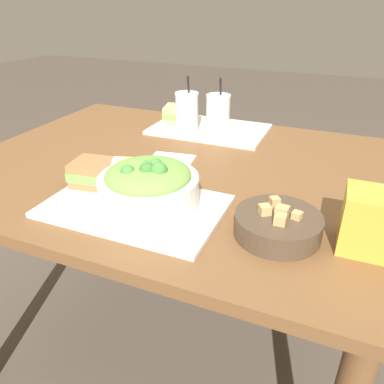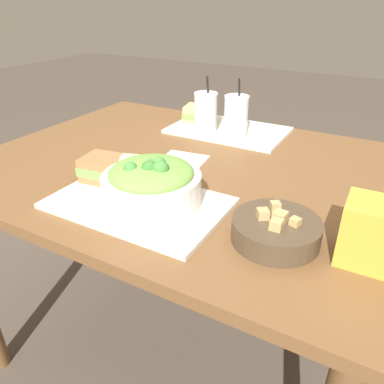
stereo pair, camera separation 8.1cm
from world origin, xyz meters
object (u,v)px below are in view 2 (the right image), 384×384
(sandwich_near, at_px, (105,169))
(chip_bag, at_px, (377,234))
(baguette_near, at_px, (147,170))
(drink_cup_red, at_px, (236,118))
(drink_cup_dark, at_px, (206,113))
(napkin_folded, at_px, (185,159))
(soup_bowl, at_px, (276,229))
(sandwich_far, at_px, (200,114))
(salad_bowl, at_px, (152,183))

(sandwich_near, relative_size, chip_bag, 1.00)
(baguette_near, xyz_separation_m, drink_cup_red, (0.06, 0.45, 0.03))
(drink_cup_dark, bearing_deg, sandwich_near, -95.78)
(baguette_near, xyz_separation_m, chip_bag, (0.55, -0.05, 0.01))
(baguette_near, xyz_separation_m, napkin_folded, (-0.01, 0.21, -0.05))
(baguette_near, distance_m, drink_cup_red, 0.45)
(drink_cup_dark, relative_size, drink_cup_red, 0.98)
(soup_bowl, relative_size, drink_cup_dark, 0.94)
(sandwich_far, xyz_separation_m, chip_bag, (0.67, -0.57, 0.02))
(soup_bowl, relative_size, baguette_near, 1.24)
(sandwich_far, distance_m, drink_cup_red, 0.20)
(napkin_folded, bearing_deg, drink_cup_red, 74.43)
(sandwich_near, height_order, sandwich_far, same)
(chip_bag, distance_m, napkin_folded, 0.62)
(soup_bowl, relative_size, drink_cup_red, 0.92)
(soup_bowl, bearing_deg, napkin_folded, 143.50)
(soup_bowl, bearing_deg, chip_bag, 7.02)
(drink_cup_red, bearing_deg, salad_bowl, -88.22)
(soup_bowl, xyz_separation_m, sandwich_near, (-0.48, 0.03, 0.02))
(salad_bowl, relative_size, napkin_folded, 1.60)
(drink_cup_red, relative_size, napkin_folded, 1.37)
(sandwich_far, relative_size, chip_bag, 1.04)
(baguette_near, distance_m, drink_cup_dark, 0.45)
(sandwich_near, relative_size, sandwich_far, 0.96)
(sandwich_far, height_order, drink_cup_dark, drink_cup_dark)
(drink_cup_dark, distance_m, napkin_folded, 0.25)
(drink_cup_dark, bearing_deg, salad_bowl, -75.91)
(baguette_near, bearing_deg, chip_bag, -111.32)
(sandwich_far, distance_m, chip_bag, 0.89)
(sandwich_far, bearing_deg, chip_bag, -52.37)
(sandwich_near, distance_m, sandwich_far, 0.56)
(salad_bowl, height_order, chip_bag, salad_bowl)
(soup_bowl, bearing_deg, sandwich_far, 129.71)
(soup_bowl, xyz_separation_m, napkin_folded, (-0.38, 0.28, -0.03))
(soup_bowl, distance_m, sandwich_near, 0.48)
(baguette_near, height_order, chip_bag, chip_bag)
(soup_bowl, height_order, chip_bag, chip_bag)
(soup_bowl, relative_size, napkin_folded, 1.26)
(salad_bowl, height_order, drink_cup_red, drink_cup_red)
(sandwich_near, xyz_separation_m, sandwich_far, (-0.02, 0.56, -0.00))
(salad_bowl, xyz_separation_m, baguette_near, (-0.07, 0.08, -0.01))
(baguette_near, relative_size, napkin_folded, 1.01)
(salad_bowl, bearing_deg, sandwich_far, 108.02)
(sandwich_near, bearing_deg, napkin_folded, 60.52)
(salad_bowl, relative_size, sandwich_near, 1.83)
(sandwich_near, xyz_separation_m, drink_cup_red, (0.16, 0.48, 0.03))
(baguette_near, bearing_deg, sandwich_far, -2.96)
(drink_cup_red, height_order, napkin_folded, drink_cup_red)
(drink_cup_red, bearing_deg, sandwich_far, 156.31)
(baguette_near, relative_size, sandwich_far, 1.12)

